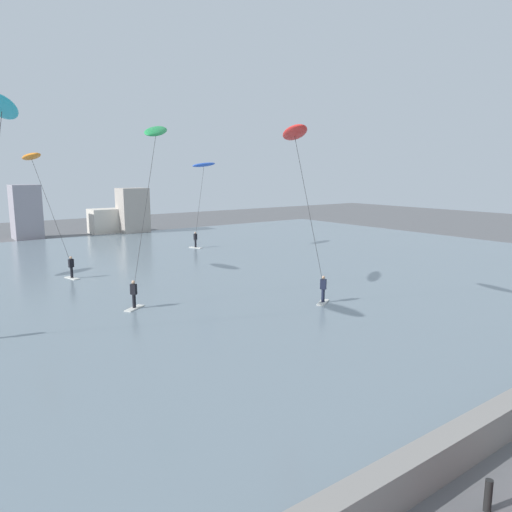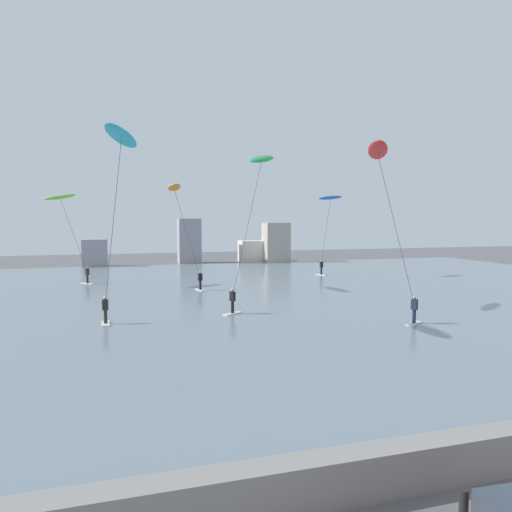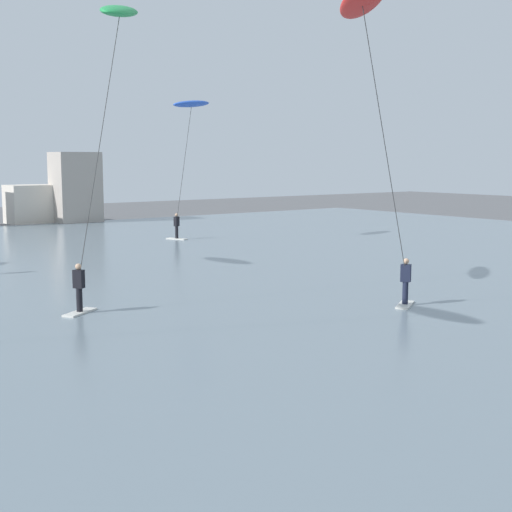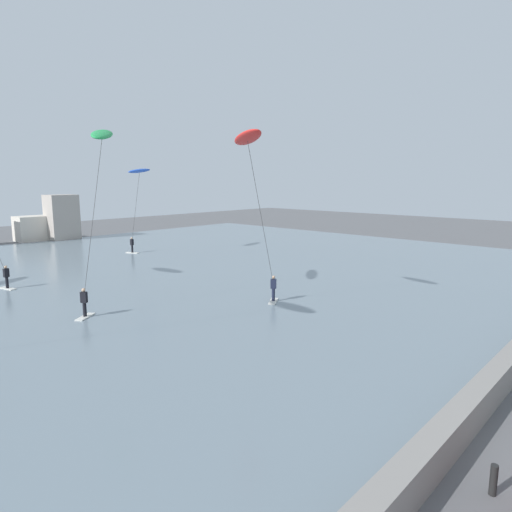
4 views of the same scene
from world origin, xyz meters
name	(u,v)px [view 3 (image 3 of 4)]	position (x,y,z in m)	size (l,w,h in m)	color
water_bay	(35,281)	(0.00, 30.50, 0.05)	(84.00, 52.00, 0.10)	slate
kitesurfer_blue	(190,117)	(12.93, 38.93, 7.68)	(3.28, 3.29, 8.72)	silver
kitesurfer_green	(116,36)	(0.90, 24.15, 9.29)	(4.45, 3.35, 10.65)	silver
kitesurfer_red	(367,31)	(5.58, 16.86, 8.92)	(4.92, 3.29, 10.21)	silver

